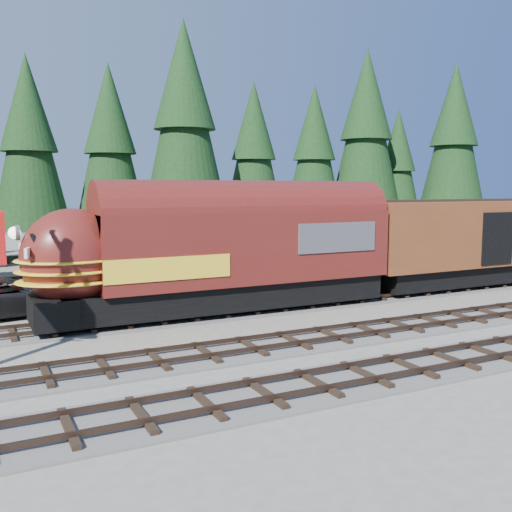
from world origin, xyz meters
name	(u,v)px	position (x,y,z in m)	size (l,w,h in m)	color
ground	(318,326)	(0.00, 0.00, 0.00)	(120.00, 120.00, 0.00)	#6B665B
track_siding	(426,291)	(10.00, 4.00, 0.06)	(68.00, 3.20, 0.33)	#4C4947
track_spur	(31,281)	(-10.00, 18.00, 0.06)	(32.00, 3.20, 0.33)	#4C4947
depot	(222,239)	(0.00, 10.50, 2.96)	(12.80, 7.00, 5.30)	gold
conifer_backdrop	(187,132)	(3.12, 24.91, 10.55)	(79.42, 21.97, 17.20)	black
locomotive	(211,257)	(-3.32, 4.00, 2.78)	(17.67, 3.51, 4.80)	black
boxcar	(474,240)	(13.64, 4.00, 2.89)	(15.46, 3.31, 4.86)	black
pickup_truck_a	(6,297)	(-11.98, 8.10, 0.92)	(3.06, 6.64, 1.85)	black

